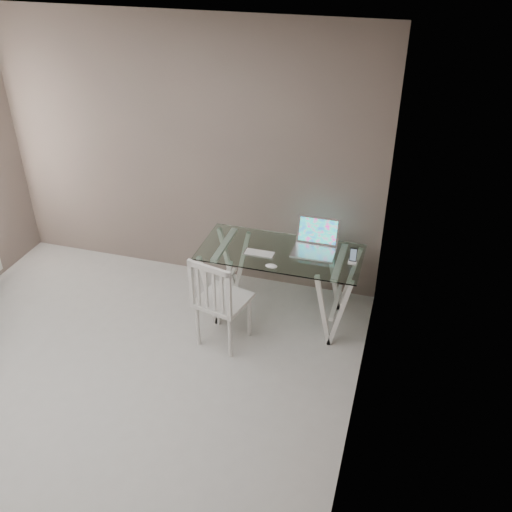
{
  "coord_description": "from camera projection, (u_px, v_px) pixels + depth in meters",
  "views": [
    {
      "loc": [
        2.18,
        -2.72,
        3.48
      ],
      "look_at": [
        0.98,
        1.36,
        0.85
      ],
      "focal_mm": 40.0,
      "sensor_mm": 36.0,
      "label": 1
    }
  ],
  "objects": [
    {
      "name": "phone_dock",
      "position": [
        353.0,
        259.0,
        5.08
      ],
      "size": [
        0.08,
        0.08,
        0.14
      ],
      "color": "white",
      "rests_on": "desk"
    },
    {
      "name": "keyboard",
      "position": [
        259.0,
        253.0,
        5.23
      ],
      "size": [
        0.29,
        0.12,
        0.01
      ],
      "primitive_type": "cube",
      "color": "silver",
      "rests_on": "desk"
    },
    {
      "name": "chair",
      "position": [
        218.0,
        299.0,
        5.03
      ],
      "size": [
        0.51,
        0.51,
        0.93
      ],
      "rotation": [
        0.0,
        0.0,
        -0.23
      ],
      "color": "silver",
      "rests_on": "ground"
    },
    {
      "name": "laptop",
      "position": [
        315.0,
        243.0,
        5.27
      ],
      "size": [
        0.39,
        0.36,
        0.27
      ],
      "color": "silver",
      "rests_on": "desk"
    },
    {
      "name": "room",
      "position": [
        44.0,
        223.0,
        3.7
      ],
      "size": [
        4.5,
        4.52,
        2.71
      ],
      "color": "#AEACA7",
      "rests_on": "ground"
    },
    {
      "name": "mouse",
      "position": [
        271.0,
        266.0,
        5.02
      ],
      "size": [
        0.11,
        0.06,
        0.03
      ],
      "primitive_type": "ellipsoid",
      "color": "white",
      "rests_on": "desk"
    },
    {
      "name": "desk",
      "position": [
        280.0,
        284.0,
        5.46
      ],
      "size": [
        1.5,
        0.7,
        0.75
      ],
      "color": "silver",
      "rests_on": "ground"
    }
  ]
}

